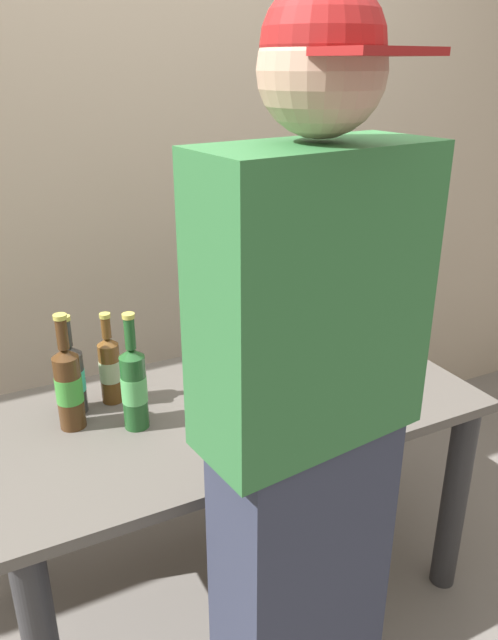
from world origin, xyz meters
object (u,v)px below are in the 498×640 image
beer_bottle_dark (72,377)px  beer_bottle_green (110,368)px  beer_bottle_amber (134,385)px  person_figure (306,451)px  beer_bottle_brown (69,385)px  coffee_mug (224,389)px  laptop (317,346)px

beer_bottle_dark → beer_bottle_green: (0.11, 0.01, -0.00)m
beer_bottle_amber → person_figure: size_ratio=0.19×
beer_bottle_dark → beer_bottle_green: size_ratio=1.06×
beer_bottle_brown → beer_bottle_green: beer_bottle_brown is taller
coffee_mug → beer_bottle_brown: bearing=170.4°
beer_bottle_amber → person_figure: person_figure is taller
laptop → beer_bottle_green: size_ratio=1.42×
beer_bottle_brown → beer_bottle_amber: beer_bottle_amber is taller
beer_bottle_amber → laptop: bearing=11.2°
beer_bottle_amber → beer_bottle_dark: bearing=130.0°
beer_bottle_green → coffee_mug: 0.33m
beer_bottle_green → person_figure: 0.74m
beer_bottle_brown → beer_bottle_green: (0.13, 0.09, -0.02)m
beer_bottle_green → person_figure: bearing=-72.7°
beer_bottle_dark → coffee_mug: size_ratio=2.82×
coffee_mug → laptop: bearing=17.1°
beer_bottle_brown → beer_bottle_dark: (0.02, 0.08, -0.02)m
person_figure → laptop: bearing=55.2°
laptop → person_figure: (-0.46, -0.67, 0.14)m
beer_bottle_brown → person_figure: 0.71m
beer_bottle_green → beer_bottle_amber: size_ratio=0.83×
laptop → beer_bottle_amber: bearing=-168.8°
laptop → beer_bottle_dark: size_ratio=1.34×
person_figure → coffee_mug: 0.57m
beer_bottle_dark → beer_bottle_amber: beer_bottle_amber is taller
beer_bottle_amber → beer_bottle_brown: bearing=153.0°
laptop → person_figure: person_figure is taller
laptop → beer_bottle_green: bearing=177.2°
beer_bottle_green → person_figure: person_figure is taller
laptop → beer_bottle_brown: (-0.81, -0.05, 0.08)m
beer_bottle_brown → beer_bottle_green: size_ratio=1.19×
beer_bottle_brown → beer_bottle_dark: bearing=73.5°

